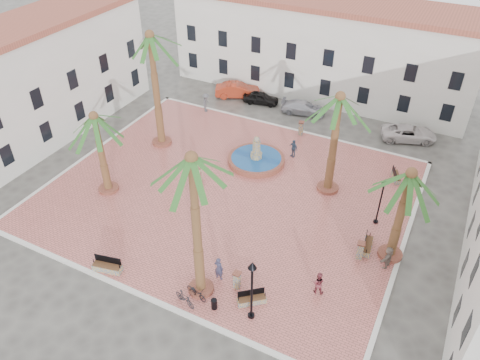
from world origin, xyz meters
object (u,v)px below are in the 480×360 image
(pedestrian_north, at_px, (206,103))
(car_red, at_px, (238,90))
(bollard_e, at_px, (360,250))
(bicycle_b, at_px, (185,298))
(lamppost_s, at_px, (252,281))
(bench_se, at_px, (252,300))
(pedestrian_fountain_a, at_px, (198,173))
(palm_s, at_px, (192,173))
(fountain, at_px, (256,159))
(car_white, at_px, (409,133))
(palm_e, at_px, (409,185))
(bench_ne, at_px, (396,177))
(bench_s, at_px, (107,267))
(car_black, at_px, (261,98))
(bicycle_a, at_px, (196,292))
(bollard_se, at_px, (237,280))
(bollard_n, at_px, (301,128))
(car_silver, at_px, (303,108))
(palm_ne, at_px, (339,108))
(litter_bin, at_px, (214,304))
(pedestrian_fountain_b, at_px, (293,148))
(lamppost_e, at_px, (382,194))
(cyclist_a, at_px, (219,268))
(cyclist_b, at_px, (318,283))
(pedestrian_east, at_px, (388,257))
(palm_nw, at_px, (151,47))
(bench_e, at_px, (367,246))
(palm_sw, at_px, (96,126))

(pedestrian_north, bearing_deg, car_red, -26.99)
(bollard_e, bearing_deg, bicycle_b, -134.35)
(lamppost_s, distance_m, car_red, 27.83)
(bench_se, height_order, pedestrian_fountain_a, pedestrian_fountain_a)
(palm_s, xyz_separation_m, car_red, (-9.85, 23.92, -7.91))
(fountain, bearing_deg, car_white, 42.46)
(palm_e, relative_size, bench_ne, 4.14)
(bench_s, height_order, car_black, car_black)
(bicycle_a, bearing_deg, bollard_se, -31.11)
(bench_s, relative_size, bollard_n, 1.49)
(bench_s, height_order, car_silver, car_silver)
(palm_ne, bearing_deg, car_black, 134.52)
(palm_ne, bearing_deg, car_white, 68.89)
(pedestrian_fountain_a, bearing_deg, pedestrian_north, 106.01)
(palm_s, distance_m, car_black, 25.99)
(litter_bin, bearing_deg, pedestrian_fountain_b, 96.31)
(lamppost_e, bearing_deg, bicycle_a, -124.45)
(palm_ne, xyz_separation_m, cyclist_a, (-3.05, -11.57, -6.04))
(fountain, height_order, bench_ne, fountain)
(lamppost_e, distance_m, car_silver, 16.67)
(cyclist_b, bearing_deg, bicycle_b, 23.19)
(cyclist_a, bearing_deg, car_white, -103.25)
(palm_e, xyz_separation_m, cyclist_a, (-8.86, -6.67, -4.85))
(bollard_se, relative_size, bicycle_b, 0.81)
(lamppost_s, xyz_separation_m, bollard_e, (4.16, 7.18, -2.27))
(lamppost_e, bearing_deg, car_silver, 128.57)
(palm_e, distance_m, bollard_se, 11.36)
(lamppost_s, height_order, car_silver, lamppost_s)
(lamppost_s, xyz_separation_m, pedestrian_fountain_a, (-9.08, 9.37, -2.00))
(cyclist_b, distance_m, pedestrian_east, 5.01)
(bench_ne, distance_m, car_white, 6.76)
(bench_ne, relative_size, pedestrian_north, 0.89)
(fountain, bearing_deg, car_silver, 88.07)
(pedestrian_east, relative_size, car_white, 0.33)
(bicycle_a, bearing_deg, palm_nw, 56.16)
(palm_s, distance_m, bicycle_a, 8.12)
(lamppost_s, bearing_deg, bicycle_a, -176.65)
(bench_s, relative_size, cyclist_a, 1.16)
(car_silver, bearing_deg, bench_e, -158.02)
(palm_sw, height_order, car_red, palm_sw)
(pedestrian_fountain_a, xyz_separation_m, pedestrian_east, (14.96, -2.13, -0.15))
(bollard_n, height_order, pedestrian_east, pedestrian_east)
(palm_ne, xyz_separation_m, bicycle_b, (-3.85, -14.16, -6.42))
(cyclist_b, bearing_deg, car_black, -67.66)
(bollard_n, distance_m, car_silver, 4.36)
(fountain, height_order, bench_e, fountain)
(palm_s, bearing_deg, palm_e, 40.27)
(pedestrian_north, bearing_deg, cyclist_a, -159.89)
(palm_e, bearing_deg, bench_se, -130.16)
(palm_sw, height_order, car_white, palm_sw)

